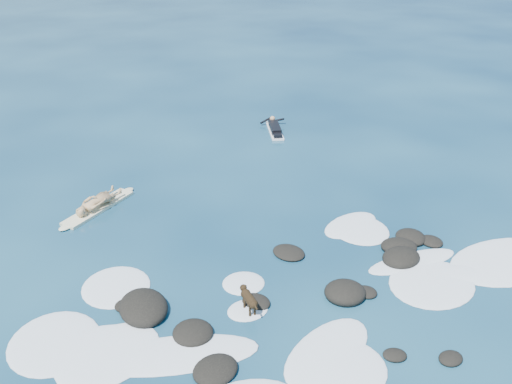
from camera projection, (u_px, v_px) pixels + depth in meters
ground at (295, 286)px, 15.66m from camera, size 160.00×160.00×0.00m
reef_rocks at (308, 312)px, 14.52m from camera, size 12.60×7.83×0.54m
breaking_foam at (295, 307)px, 14.83m from camera, size 15.79×7.89×0.12m
standing_surfer_rig at (96, 188)px, 19.26m from camera, size 3.18×2.17×2.02m
paddling_surfer_rig at (275, 128)px, 26.26m from camera, size 1.61×2.58×0.46m
dog at (249, 298)px, 14.49m from camera, size 0.30×1.02×0.65m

